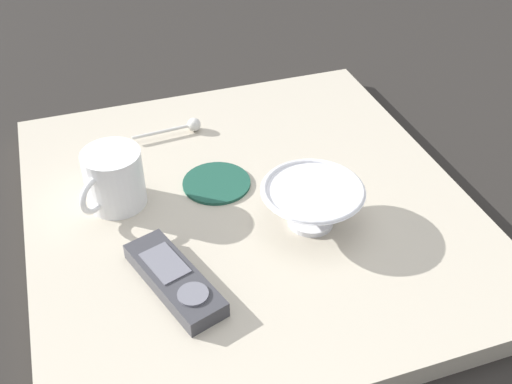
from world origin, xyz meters
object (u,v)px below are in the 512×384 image
teaspoon (187,126)px  tv_remote_near (174,279)px  cereal_bowl (312,203)px  coffee_mug (114,179)px  drink_coaster (217,183)px

teaspoon → tv_remote_near: tv_remote_near is taller
cereal_bowl → coffee_mug: 0.29m
tv_remote_near → drink_coaster: 0.21m
coffee_mug → tv_remote_near: size_ratio=0.56×
cereal_bowl → teaspoon: bearing=21.1°
cereal_bowl → coffee_mug: (0.13, 0.25, 0.01)m
tv_remote_near → teaspoon: bearing=-16.1°
teaspoon → cereal_bowl: bearing=-158.9°
teaspoon → tv_remote_near: 0.36m
tv_remote_near → coffee_mug: bearing=13.0°
coffee_mug → tv_remote_near: (-0.19, -0.04, -0.03)m
teaspoon → coffee_mug: bearing=137.2°
coffee_mug → teaspoon: size_ratio=0.82×
cereal_bowl → teaspoon: cereal_bowl is taller
cereal_bowl → drink_coaster: cereal_bowl is taller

